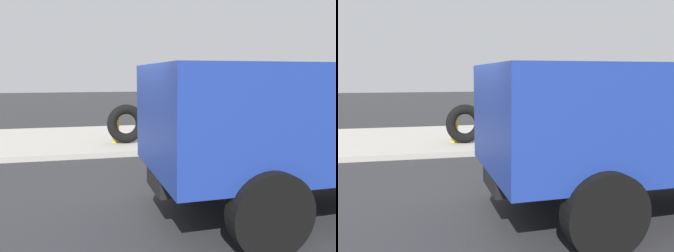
# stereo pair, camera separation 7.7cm
# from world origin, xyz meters

# --- Properties ---
(ground_plane) EXTENTS (80.00, 80.00, 0.00)m
(ground_plane) POSITION_xyz_m (0.00, 0.00, 0.00)
(ground_plane) COLOR #2D2D30
(sidewalk_curb) EXTENTS (36.00, 5.00, 0.15)m
(sidewalk_curb) POSITION_xyz_m (0.00, 6.50, 0.07)
(sidewalk_curb) COLOR #ADA89E
(sidewalk_curb) RESTS_ON ground
(fire_hydrant) EXTENTS (0.25, 0.57, 0.83)m
(fire_hydrant) POSITION_xyz_m (-0.91, 5.41, 0.59)
(fire_hydrant) COLOR yellow
(fire_hydrant) RESTS_ON sidewalk_curb
(loose_tire) EXTENTS (1.22, 0.50, 1.20)m
(loose_tire) POSITION_xyz_m (-0.60, 5.25, 0.75)
(loose_tire) COLOR black
(loose_tire) RESTS_ON sidewalk_curb
(stop_sign) EXTENTS (0.76, 0.08, 2.09)m
(stop_sign) POSITION_xyz_m (1.61, 4.62, 1.60)
(stop_sign) COLOR gray
(stop_sign) RESTS_ON sidewalk_curb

